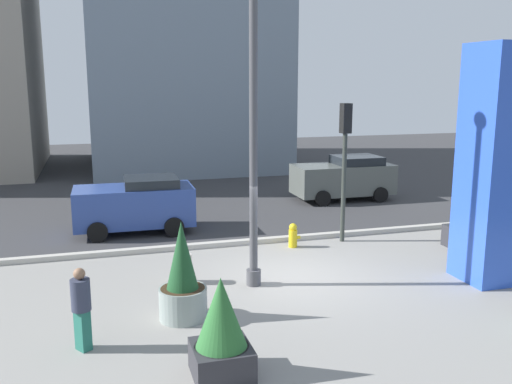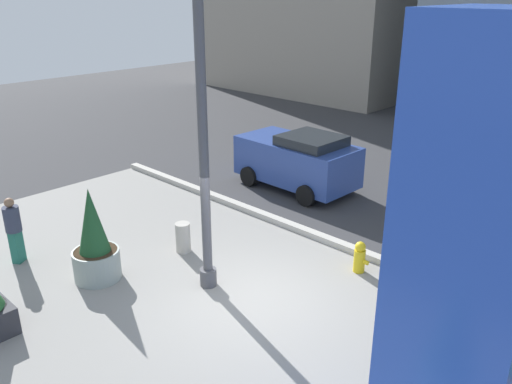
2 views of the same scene
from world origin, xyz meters
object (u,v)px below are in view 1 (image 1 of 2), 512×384
at_px(lamp_post, 253,132).
at_px(potted_plant_curbside, 182,281).
at_px(art_pillar_blue, 496,166).
at_px(concrete_bollard, 185,269).
at_px(potted_plant_near_right, 221,331).
at_px(car_curb_west, 344,178).
at_px(traffic_light_corner, 345,149).
at_px(car_intersection, 136,204).
at_px(potted_plant_mid_plaza, 472,221).
at_px(pedestrian_crossing, 81,305).
at_px(fire_hydrant, 293,236).

xyz_separation_m(lamp_post, potted_plant_curbside, (-1.98, -1.49, -2.94)).
relative_size(art_pillar_blue, concrete_bollard, 7.81).
height_order(art_pillar_blue, potted_plant_near_right, art_pillar_blue).
relative_size(lamp_post, car_curb_west, 1.86).
xyz_separation_m(potted_plant_near_right, traffic_light_corner, (5.46, 6.94, 2.10)).
relative_size(lamp_post, potted_plant_curbside, 3.64).
relative_size(potted_plant_near_right, car_intersection, 0.46).
height_order(lamp_post, potted_plant_mid_plaza, lamp_post).
height_order(concrete_bollard, pedestrian_crossing, pedestrian_crossing).
height_order(lamp_post, car_curb_west, lamp_post).
bearing_deg(fire_hydrant, car_intersection, 144.47).
distance_m(car_intersection, pedestrian_crossing, 8.43).
relative_size(lamp_post, traffic_light_corner, 1.80).
relative_size(potted_plant_mid_plaza, car_curb_west, 0.48).
bearing_deg(fire_hydrant, car_curb_west, 53.25).
bearing_deg(car_curb_west, lamp_post, -126.68).
bearing_deg(car_curb_west, art_pillar_blue, -93.85).
bearing_deg(potted_plant_mid_plaza, potted_plant_curbside, -164.10).
xyz_separation_m(potted_plant_near_right, potted_plant_mid_plaza, (8.83, 5.12, 0.04)).
relative_size(art_pillar_blue, fire_hydrant, 7.81).
relative_size(potted_plant_curbside, car_curb_west, 0.51).
relative_size(potted_plant_curbside, potted_plant_mid_plaza, 1.06).
bearing_deg(car_curb_west, pedestrian_crossing, -133.40).
bearing_deg(concrete_bollard, potted_plant_curbside, -100.02).
bearing_deg(pedestrian_crossing, potted_plant_curbside, 23.69).
bearing_deg(concrete_bollard, fire_hydrant, 30.26).
height_order(potted_plant_curbside, car_curb_west, potted_plant_curbside).
bearing_deg(concrete_bollard, potted_plant_near_right, -91.40).
distance_m(lamp_post, traffic_light_corner, 4.82).
distance_m(art_pillar_blue, potted_plant_near_right, 8.31).
height_order(traffic_light_corner, car_intersection, traffic_light_corner).
relative_size(concrete_bollard, car_curb_west, 0.18).
height_order(potted_plant_curbside, potted_plant_mid_plaza, potted_plant_curbside).
bearing_deg(pedestrian_crossing, art_pillar_blue, 6.43).
bearing_deg(car_intersection, art_pillar_blue, -41.08).
bearing_deg(traffic_light_corner, potted_plant_curbside, -142.36).
relative_size(concrete_bollard, car_intersection, 0.19).
distance_m(potted_plant_near_right, potted_plant_curbside, 2.55).
distance_m(fire_hydrant, traffic_light_corner, 3.08).
distance_m(car_curb_west, pedestrian_crossing, 15.28).
relative_size(potted_plant_mid_plaza, concrete_bollard, 2.68).
bearing_deg(pedestrian_crossing, potted_plant_near_right, -35.91).
relative_size(potted_plant_curbside, fire_hydrant, 2.84).
xyz_separation_m(potted_plant_curbside, car_curb_west, (8.48, 10.22, 0.10)).
xyz_separation_m(lamp_post, art_pillar_blue, (5.83, -1.27, -0.86)).
bearing_deg(pedestrian_crossing, lamp_post, 30.73).
xyz_separation_m(art_pillar_blue, potted_plant_curbside, (-7.81, -0.22, -2.08)).
relative_size(traffic_light_corner, car_curb_west, 1.03).
bearing_deg(art_pillar_blue, car_intersection, 138.92).
distance_m(potted_plant_mid_plaza, fire_hydrant, 5.36).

